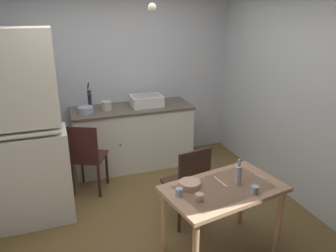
# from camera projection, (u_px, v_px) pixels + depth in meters

# --- Properties ---
(ground_plane) EXTENTS (4.61, 4.61, 0.00)m
(ground_plane) POSITION_uv_depth(u_px,v_px,m) (151.00, 222.00, 3.70)
(ground_plane) COLOR brown
(wall_back) EXTENTS (3.71, 0.10, 2.59)m
(wall_back) POSITION_uv_depth(u_px,v_px,m) (114.00, 76.00, 4.89)
(wall_back) COLOR silver
(wall_back) RESTS_ON ground
(wall_right) EXTENTS (0.10, 3.68, 2.59)m
(wall_right) POSITION_uv_depth(u_px,v_px,m) (303.00, 95.00, 3.85)
(wall_right) COLOR silver
(wall_right) RESTS_ON ground
(hutch_cabinet) EXTENTS (1.00, 0.44, 2.08)m
(hutch_cabinet) POSITION_uv_depth(u_px,v_px,m) (16.00, 140.00, 3.40)
(hutch_cabinet) COLOR silver
(hutch_cabinet) RESTS_ON ground
(counter_cabinet) EXTENTS (1.71, 0.64, 0.91)m
(counter_cabinet) POSITION_uv_depth(u_px,v_px,m) (133.00, 137.00, 4.90)
(counter_cabinet) COLOR silver
(counter_cabinet) RESTS_ON ground
(sink_basin) EXTENTS (0.44, 0.34, 0.15)m
(sink_basin) POSITION_uv_depth(u_px,v_px,m) (146.00, 101.00, 4.79)
(sink_basin) COLOR silver
(sink_basin) RESTS_ON counter_cabinet
(hand_pump) EXTENTS (0.05, 0.27, 0.39)m
(hand_pump) POSITION_uv_depth(u_px,v_px,m) (90.00, 98.00, 4.55)
(hand_pump) COLOR #232328
(hand_pump) RESTS_ON counter_cabinet
(mixing_bowl_counter) EXTENTS (0.21, 0.21, 0.08)m
(mixing_bowl_counter) POSITION_uv_depth(u_px,v_px,m) (85.00, 110.00, 4.49)
(mixing_bowl_counter) COLOR #9EB2C6
(mixing_bowl_counter) RESTS_ON counter_cabinet
(stoneware_crock) EXTENTS (0.14, 0.14, 0.13)m
(stoneware_crock) POSITION_uv_depth(u_px,v_px,m) (107.00, 106.00, 4.59)
(stoneware_crock) COLOR beige
(stoneware_crock) RESTS_ON counter_cabinet
(dining_table) EXTENTS (1.17, 0.82, 0.72)m
(dining_table) POSITION_uv_depth(u_px,v_px,m) (223.00, 197.00, 3.05)
(dining_table) COLOR #A77E62
(dining_table) RESTS_ON ground
(chair_far_side) EXTENTS (0.46, 0.46, 0.91)m
(chair_far_side) POSITION_uv_depth(u_px,v_px,m) (188.00, 183.00, 3.55)
(chair_far_side) COLOR #3B231B
(chair_far_side) RESTS_ON ground
(chair_by_counter) EXTENTS (0.53, 0.53, 0.93)m
(chair_by_counter) POSITION_uv_depth(u_px,v_px,m) (87.00, 156.00, 4.15)
(chair_by_counter) COLOR #401F1C
(chair_by_counter) RESTS_ON ground
(serving_bowl_wide) EXTENTS (0.19, 0.19, 0.06)m
(serving_bowl_wide) POSITION_uv_depth(u_px,v_px,m) (190.00, 184.00, 3.00)
(serving_bowl_wide) COLOR tan
(serving_bowl_wide) RESTS_ON dining_table
(teacup_mint) EXTENTS (0.06, 0.06, 0.07)m
(teacup_mint) POSITION_uv_depth(u_px,v_px,m) (255.00, 190.00, 2.90)
(teacup_mint) COLOR #9EB2C6
(teacup_mint) RESTS_ON dining_table
(mug_dark) EXTENTS (0.06, 0.06, 0.07)m
(mug_dark) POSITION_uv_depth(u_px,v_px,m) (179.00, 192.00, 2.86)
(mug_dark) COLOR #9EB2C6
(mug_dark) RESTS_ON dining_table
(teacup_cream) EXTENTS (0.07, 0.07, 0.06)m
(teacup_cream) POSITION_uv_depth(u_px,v_px,m) (199.00, 197.00, 2.80)
(teacup_cream) COLOR tan
(teacup_cream) RESTS_ON dining_table
(glass_bottle) EXTENTS (0.06, 0.06, 0.24)m
(glass_bottle) POSITION_uv_depth(u_px,v_px,m) (238.00, 174.00, 3.05)
(glass_bottle) COLOR #B7BCC1
(glass_bottle) RESTS_ON dining_table
(table_knife) EXTENTS (0.03, 0.21, 0.00)m
(table_knife) POSITION_uv_depth(u_px,v_px,m) (220.00, 181.00, 3.10)
(table_knife) COLOR silver
(table_knife) RESTS_ON dining_table
(teaspoon_near_bowl) EXTENTS (0.08, 0.13, 0.00)m
(teaspoon_near_bowl) POSITION_uv_depth(u_px,v_px,m) (261.00, 177.00, 3.18)
(teaspoon_near_bowl) COLOR beige
(teaspoon_near_bowl) RESTS_ON dining_table
(pendant_bulb) EXTENTS (0.08, 0.08, 0.08)m
(pendant_bulb) POSITION_uv_depth(u_px,v_px,m) (152.00, 7.00, 3.06)
(pendant_bulb) COLOR #F9EFCC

